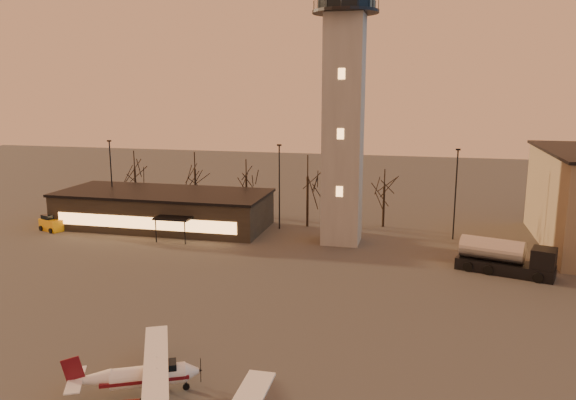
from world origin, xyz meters
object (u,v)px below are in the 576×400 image
at_px(cessna_rear, 151,379).
at_px(fuel_truck, 505,260).
at_px(control_tower, 344,91).
at_px(service_cart, 52,224).
at_px(terminal, 164,209).

distance_m(cessna_rear, fuel_truck, 34.22).
bearing_deg(control_tower, service_cart, -175.01).
relative_size(terminal, fuel_truck, 2.89).
height_order(cessna_rear, service_cart, cessna_rear).
bearing_deg(service_cart, terminal, 44.09).
relative_size(terminal, cessna_rear, 2.73).
bearing_deg(service_cart, cessna_rear, -25.36).
height_order(fuel_truck, service_cart, fuel_truck).
xyz_separation_m(terminal, fuel_truck, (37.97, -8.95, -0.92)).
bearing_deg(control_tower, fuel_truck, -23.57).
distance_m(fuel_truck, service_cart, 50.19).
distance_m(terminal, fuel_truck, 39.02).
distance_m(control_tower, service_cart, 37.58).
bearing_deg(fuel_truck, service_cart, -167.49).
height_order(control_tower, service_cart, control_tower).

